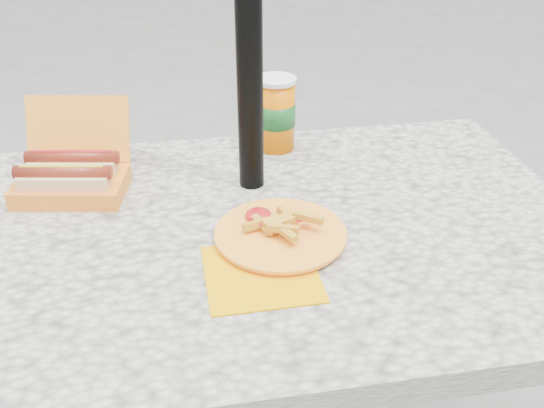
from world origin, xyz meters
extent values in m
cube|color=beige|center=(0.00, 0.00, 0.72)|extent=(1.20, 0.80, 0.05)
cylinder|color=black|center=(-0.50, 0.30, 0.35)|extent=(0.07, 0.07, 0.70)
cylinder|color=black|center=(0.50, 0.30, 0.35)|extent=(0.07, 0.07, 0.70)
cylinder|color=black|center=(0.00, 0.16, 1.10)|extent=(0.05, 0.05, 2.20)
cube|color=orange|center=(-0.36, 0.18, 0.77)|extent=(0.23, 0.17, 0.04)
cube|color=orange|center=(-0.34, 0.27, 0.85)|extent=(0.22, 0.09, 0.13)
cube|color=beige|center=(-0.36, 0.15, 0.79)|extent=(0.18, 0.08, 0.04)
cylinder|color=maroon|center=(-0.36, 0.15, 0.82)|extent=(0.19, 0.06, 0.03)
cylinder|color=gold|center=(-0.36, 0.15, 0.83)|extent=(0.16, 0.04, 0.01)
cube|color=beige|center=(-0.35, 0.21, 0.79)|extent=(0.18, 0.08, 0.04)
cylinder|color=maroon|center=(-0.35, 0.21, 0.82)|extent=(0.19, 0.06, 0.03)
cylinder|color=#A21516|center=(-0.35, 0.21, 0.83)|extent=(0.16, 0.04, 0.01)
cube|color=#EAA200|center=(-0.03, -0.14, 0.75)|extent=(0.18, 0.18, 0.00)
cylinder|color=orange|center=(0.02, -0.05, 0.76)|extent=(0.22, 0.22, 0.01)
cylinder|color=orange|center=(0.02, -0.05, 0.76)|extent=(0.23, 0.23, 0.01)
cube|color=#C48B27|center=(0.03, -0.04, 0.78)|extent=(0.05, 0.05, 0.01)
cube|color=#C48B27|center=(0.02, -0.08, 0.78)|extent=(0.04, 0.06, 0.01)
cube|color=#C48B27|center=(0.02, -0.05, 0.78)|extent=(0.06, 0.03, 0.01)
cube|color=#C48B27|center=(-0.01, -0.03, 0.78)|extent=(0.03, 0.06, 0.01)
cube|color=#C48B27|center=(-0.02, -0.04, 0.78)|extent=(0.06, 0.03, 0.01)
cube|color=#C48B27|center=(0.02, -0.07, 0.79)|extent=(0.06, 0.03, 0.01)
cube|color=#C48B27|center=(0.02, -0.04, 0.79)|extent=(0.06, 0.03, 0.01)
cube|color=#C48B27|center=(0.03, -0.05, 0.78)|extent=(0.04, 0.06, 0.01)
cube|color=#C48B27|center=(0.02, -0.05, 0.78)|extent=(0.06, 0.04, 0.01)
cube|color=#C48B27|center=(0.04, -0.02, 0.78)|extent=(0.03, 0.06, 0.01)
cube|color=#C48B27|center=(0.02, -0.04, 0.78)|extent=(0.05, 0.05, 0.01)
cube|color=#C48B27|center=(0.01, -0.04, 0.78)|extent=(0.03, 0.06, 0.01)
cube|color=#C48B27|center=(0.07, -0.05, 0.79)|extent=(0.05, 0.04, 0.01)
cube|color=#C48B27|center=(0.02, -0.05, 0.77)|extent=(0.06, 0.03, 0.01)
ellipsoid|color=#A21516|center=(-0.01, 0.00, 0.77)|extent=(0.05, 0.05, 0.01)
cube|color=red|center=(0.03, -0.04, 0.78)|extent=(0.10, 0.01, 0.00)
cylinder|color=orange|center=(0.08, 0.32, 0.83)|extent=(0.08, 0.08, 0.16)
cylinder|color=#165920|center=(0.08, 0.32, 0.83)|extent=(0.09, 0.09, 0.05)
cylinder|color=white|center=(0.08, 0.32, 0.91)|extent=(0.09, 0.09, 0.01)
camera|label=1|loc=(-0.15, -0.92, 1.35)|focal=40.00mm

